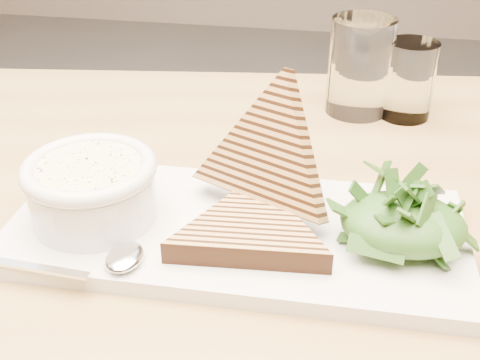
% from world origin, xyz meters
% --- Properties ---
extents(table_top, '(1.29, 0.95, 0.04)m').
position_xyz_m(table_top, '(0.07, -0.02, 0.72)').
color(table_top, '#9E7D46').
rests_on(table_top, ground).
extents(table_leg_bl, '(0.06, 0.06, 0.70)m').
position_xyz_m(table_leg_bl, '(-0.47, 0.33, 0.35)').
color(table_leg_bl, '#9E7D46').
rests_on(table_leg_bl, ground).
extents(platter, '(0.41, 0.19, 0.02)m').
position_xyz_m(platter, '(0.03, -0.05, 0.75)').
color(platter, silver).
rests_on(platter, table_top).
extents(soup_bowl, '(0.11, 0.11, 0.04)m').
position_xyz_m(soup_bowl, '(-0.10, -0.06, 0.78)').
color(soup_bowl, silver).
rests_on(soup_bowl, platter).
extents(soup, '(0.09, 0.09, 0.01)m').
position_xyz_m(soup, '(-0.10, -0.06, 0.81)').
color(soup, beige).
rests_on(soup, soup_bowl).
extents(bowl_rim, '(0.12, 0.12, 0.01)m').
position_xyz_m(bowl_rim, '(-0.10, -0.06, 0.81)').
color(bowl_rim, silver).
rests_on(bowl_rim, soup_bowl).
extents(sandwich_flat, '(0.17, 0.17, 0.02)m').
position_xyz_m(sandwich_flat, '(0.05, -0.07, 0.77)').
color(sandwich_flat, '#B48649').
rests_on(sandwich_flat, platter).
extents(sandwich_lean, '(0.21, 0.20, 0.18)m').
position_xyz_m(sandwich_lean, '(0.05, -0.01, 0.81)').
color(sandwich_lean, '#B48649').
rests_on(sandwich_lean, sandwich_flat).
extents(salad_base, '(0.11, 0.08, 0.04)m').
position_xyz_m(salad_base, '(0.18, -0.05, 0.78)').
color(salad_base, black).
rests_on(salad_base, platter).
extents(arugula_pile, '(0.11, 0.10, 0.05)m').
position_xyz_m(arugula_pile, '(0.18, -0.05, 0.78)').
color(arugula_pile, '#3D7125').
rests_on(arugula_pile, platter).
extents(spoon_bowl, '(0.03, 0.04, 0.01)m').
position_xyz_m(spoon_bowl, '(-0.05, -0.12, 0.76)').
color(spoon_bowl, silver).
rests_on(spoon_bowl, platter).
extents(spoon_handle, '(0.10, 0.01, 0.00)m').
position_xyz_m(spoon_handle, '(-0.12, -0.14, 0.76)').
color(spoon_handle, silver).
rests_on(spoon_handle, platter).
extents(glass_near, '(0.08, 0.08, 0.12)m').
position_xyz_m(glass_near, '(0.13, 0.26, 0.80)').
color(glass_near, white).
rests_on(glass_near, table_top).
extents(glass_far, '(0.06, 0.06, 0.10)m').
position_xyz_m(glass_far, '(0.19, 0.25, 0.79)').
color(glass_far, white).
rests_on(glass_far, table_top).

